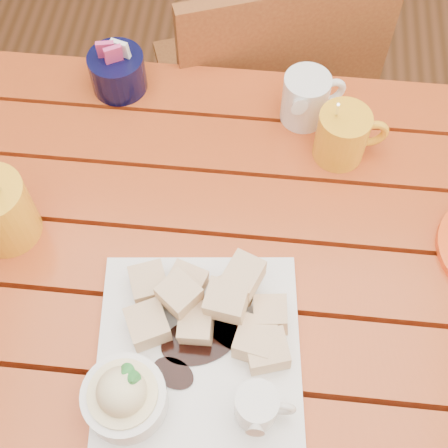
# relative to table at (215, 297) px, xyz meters

# --- Properties ---
(ground) EXTENTS (5.00, 5.00, 0.00)m
(ground) POSITION_rel_table_xyz_m (0.00, -0.00, -0.64)
(ground) COLOR #502E17
(ground) RESTS_ON ground
(table) EXTENTS (1.20, 0.79, 0.75)m
(table) POSITION_rel_table_xyz_m (0.00, 0.00, 0.00)
(table) COLOR maroon
(table) RESTS_ON ground
(dessert_plate) EXTENTS (0.30, 0.30, 0.11)m
(dessert_plate) POSITION_rel_table_xyz_m (-0.02, -0.14, 0.14)
(dessert_plate) COLOR white
(dessert_plate) RESTS_ON table
(coffee_mug_right) EXTENTS (0.12, 0.08, 0.14)m
(coffee_mug_right) POSITION_rel_table_xyz_m (0.18, 0.23, 0.15)
(coffee_mug_right) COLOR #FFAC20
(coffee_mug_right) RESTS_ON table
(cream_pitcher) EXTENTS (0.11, 0.10, 0.09)m
(cream_pitcher) POSITION_rel_table_xyz_m (0.12, 0.30, 0.16)
(cream_pitcher) COLOR white
(cream_pitcher) RESTS_ON table
(sugar_caddy) EXTENTS (0.09, 0.09, 0.10)m
(sugar_caddy) POSITION_rel_table_xyz_m (-0.20, 0.33, 0.14)
(sugar_caddy) COLOR black
(sugar_caddy) RESTS_ON table
(chair_far) EXTENTS (0.53, 0.53, 0.87)m
(chair_far) POSITION_rel_table_xyz_m (0.05, 0.57, -0.16)
(chair_far) COLOR brown
(chair_far) RESTS_ON ground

